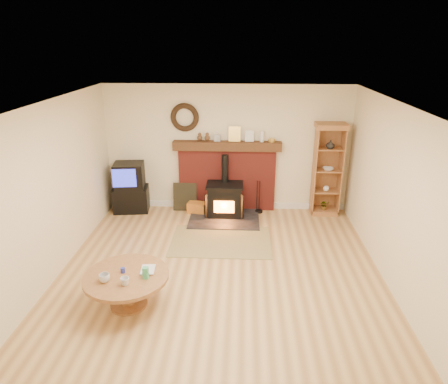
# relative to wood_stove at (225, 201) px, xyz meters

# --- Properties ---
(ground) EXTENTS (5.50, 5.50, 0.00)m
(ground) POSITION_rel_wood_stove_xyz_m (0.03, -2.27, -0.33)
(ground) COLOR #A57844
(ground) RESTS_ON ground
(room_shell) EXTENTS (5.02, 5.52, 2.61)m
(room_shell) POSITION_rel_wood_stove_xyz_m (0.01, -2.18, 1.38)
(room_shell) COLOR beige
(room_shell) RESTS_ON ground
(chimney_breast) EXTENTS (2.20, 0.22, 1.78)m
(chimney_breast) POSITION_rel_wood_stove_xyz_m (0.03, 0.40, 0.47)
(chimney_breast) COLOR maroon
(chimney_breast) RESTS_ON ground
(wood_stove) EXTENTS (1.40, 1.00, 1.25)m
(wood_stove) POSITION_rel_wood_stove_xyz_m (0.00, 0.00, 0.00)
(wood_stove) COLOR black
(wood_stove) RESTS_ON ground
(area_rug) EXTENTS (1.78, 1.23, 0.01)m
(area_rug) POSITION_rel_wood_stove_xyz_m (-0.01, -1.10, -0.33)
(area_rug) COLOR brown
(area_rug) RESTS_ON ground
(tv_unit) EXTENTS (0.77, 0.58, 1.05)m
(tv_unit) POSITION_rel_wood_stove_xyz_m (-1.98, 0.20, 0.17)
(tv_unit) COLOR black
(tv_unit) RESTS_ON ground
(curio_cabinet) EXTENTS (0.61, 0.44, 1.89)m
(curio_cabinet) POSITION_rel_wood_stove_xyz_m (2.06, 0.28, 0.62)
(curio_cabinet) COLOR brown
(curio_cabinet) RESTS_ON ground
(firelog_box) EXTENTS (0.41, 0.30, 0.23)m
(firelog_box) POSITION_rel_wood_stove_xyz_m (-0.59, 0.13, -0.22)
(firelog_box) COLOR orange
(firelog_box) RESTS_ON ground
(leaning_painting) EXTENTS (0.50, 0.13, 0.59)m
(leaning_painting) POSITION_rel_wood_stove_xyz_m (-0.85, 0.28, -0.03)
(leaning_painting) COLOR black
(leaning_painting) RESTS_ON ground
(fire_tools) EXTENTS (0.16, 0.16, 0.70)m
(fire_tools) POSITION_rel_wood_stove_xyz_m (0.70, 0.23, -0.23)
(fire_tools) COLOR black
(fire_tools) RESTS_ON ground
(coffee_table) EXTENTS (1.14, 1.14, 0.64)m
(coffee_table) POSITION_rel_wood_stove_xyz_m (-1.17, -3.01, 0.06)
(coffee_table) COLOR brown
(coffee_table) RESTS_ON ground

